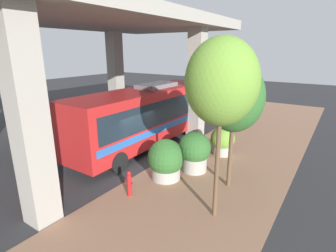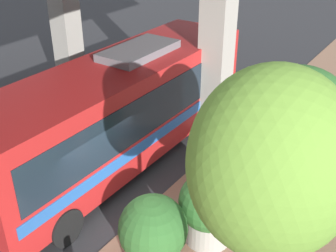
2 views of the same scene
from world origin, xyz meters
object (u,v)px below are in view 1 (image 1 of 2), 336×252
(planter_front, at_px, (166,160))
(planter_back, at_px, (195,151))
(planter_middle, at_px, (222,141))
(street_tree_near, at_px, (222,82))
(bus, at_px, (146,113))
(street_tree_far, at_px, (234,97))
(planter_extra, at_px, (195,146))
(fire_hydrant, at_px, (129,184))

(planter_front, xyz_separation_m, planter_back, (-0.67, -1.38, 0.11))
(planter_middle, height_order, street_tree_near, street_tree_near)
(bus, xyz_separation_m, street_tree_near, (-6.33, 4.28, 2.64))
(planter_back, bearing_deg, street_tree_far, 166.27)
(planter_back, height_order, planter_extra, planter_back)
(street_tree_near, bearing_deg, planter_back, -50.07)
(planter_extra, distance_m, street_tree_far, 4.39)
(planter_extra, height_order, street_tree_far, street_tree_far)
(bus, bearing_deg, planter_back, 158.59)
(planter_extra, height_order, street_tree_near, street_tree_near)
(planter_middle, bearing_deg, planter_front, 76.12)
(bus, distance_m, street_tree_far, 6.57)
(planter_extra, xyz_separation_m, street_tree_near, (-2.92, 4.04, 3.89))
(planter_back, xyz_separation_m, planter_extra, (0.68, -1.36, -0.29))
(fire_hydrant, distance_m, planter_back, 3.56)
(street_tree_far, bearing_deg, bus, -19.07)
(planter_front, height_order, planter_extra, planter_front)
(bus, relative_size, planter_extra, 7.54)
(planter_back, relative_size, planter_extra, 1.35)
(bus, height_order, fire_hydrant, bus)
(planter_front, bearing_deg, planter_back, -116.04)
(street_tree_far, bearing_deg, planter_back, -13.73)
(fire_hydrant, relative_size, street_tree_far, 0.21)
(planter_middle, relative_size, planter_back, 0.82)
(planter_middle, bearing_deg, planter_extra, 51.43)
(bus, distance_m, fire_hydrant, 6.01)
(planter_back, relative_size, street_tree_far, 0.37)
(planter_extra, bearing_deg, planter_back, 116.44)
(planter_front, relative_size, street_tree_far, 0.35)
(fire_hydrant, relative_size, street_tree_near, 0.18)
(bus, height_order, planter_back, bus)
(planter_back, bearing_deg, street_tree_near, 129.93)
(bus, relative_size, street_tree_near, 1.79)
(fire_hydrant, xyz_separation_m, planter_middle, (-1.33, -5.98, 0.24))
(street_tree_far, bearing_deg, fire_hydrant, 45.16)
(street_tree_near, bearing_deg, fire_hydrant, 12.06)
(planter_front, xyz_separation_m, street_tree_far, (-2.55, -0.92, 2.89))
(street_tree_near, bearing_deg, planter_extra, -54.15)
(bus, height_order, planter_middle, bus)
(planter_front, bearing_deg, bus, -41.13)
(street_tree_near, xyz_separation_m, street_tree_far, (0.37, -2.22, -0.82))
(planter_middle, relative_size, planter_extra, 1.11)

